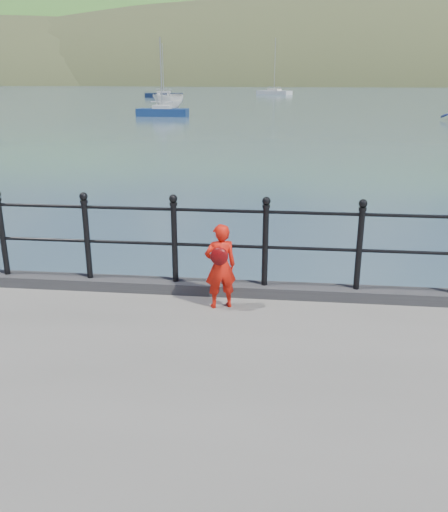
# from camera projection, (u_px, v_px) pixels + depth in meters

# --- Properties ---
(ground) EXTENTS (600.00, 600.00, 0.00)m
(ground) POSITION_uv_depth(u_px,v_px,m) (221.00, 353.00, 7.79)
(ground) COLOR #2D4251
(ground) RESTS_ON ground
(kerb) EXTENTS (60.00, 0.30, 0.15)m
(kerb) POSITION_uv_depth(u_px,v_px,m) (220.00, 288.00, 7.30)
(kerb) COLOR #28282B
(kerb) RESTS_ON quay
(railing) EXTENTS (18.11, 0.11, 1.20)m
(railing) POSITION_uv_depth(u_px,v_px,m) (219.00, 235.00, 7.06)
(railing) COLOR black
(railing) RESTS_ON kerb
(far_shore) EXTENTS (830.00, 200.00, 156.00)m
(far_shore) POSITION_uv_depth(u_px,v_px,m) (373.00, 136.00, 236.17)
(far_shore) COLOR #333A21
(far_shore) RESTS_ON ground
(child) EXTENTS (0.46, 0.38, 1.09)m
(child) POSITION_uv_depth(u_px,v_px,m) (220.00, 266.00, 6.72)
(child) COLOR red
(child) RESTS_ON quay
(launch_white) EXTENTS (3.13, 5.41, 1.97)m
(launch_white) POSITION_uv_depth(u_px,v_px,m) (169.00, 103.00, 53.89)
(launch_white) COLOR white
(launch_white) RESTS_ON ground
(sailboat_deep) EXTENTS (6.68, 5.38, 9.82)m
(sailboat_deep) POSITION_uv_depth(u_px,v_px,m) (274.00, 93.00, 98.68)
(sailboat_deep) COLOR silver
(sailboat_deep) RESTS_ON ground
(sailboat_port) EXTENTS (4.73, 1.72, 6.97)m
(sailboat_port) POSITION_uv_depth(u_px,v_px,m) (162.00, 113.00, 49.51)
(sailboat_port) COLOR navy
(sailboat_port) RESTS_ON ground
(sailboat_left) EXTENTS (5.85, 1.83, 8.33)m
(sailboat_left) POSITION_uv_depth(u_px,v_px,m) (164.00, 95.00, 86.75)
(sailboat_left) COLOR black
(sailboat_left) RESTS_ON ground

